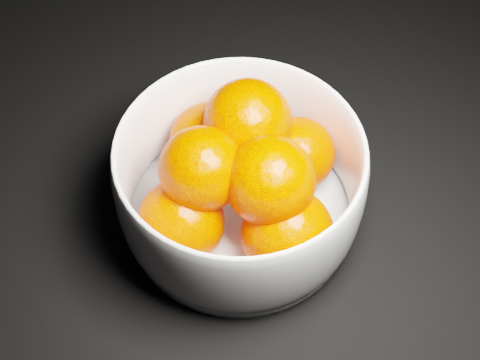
% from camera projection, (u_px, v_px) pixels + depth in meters
% --- Properties ---
extents(bowl, '(0.24, 0.24, 0.12)m').
position_uv_depth(bowl, '(240.00, 184.00, 0.64)').
color(bowl, white).
rests_on(bowl, ground).
extents(orange_pile, '(0.20, 0.20, 0.13)m').
position_uv_depth(orange_pile, '(243.00, 175.00, 0.62)').
color(orange_pile, '#F73900').
rests_on(orange_pile, bowl).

